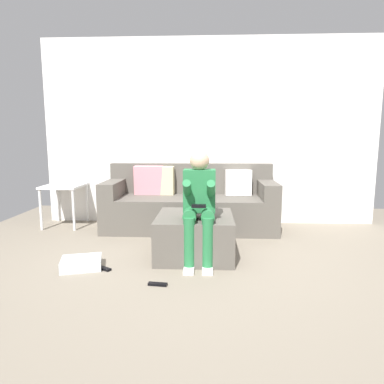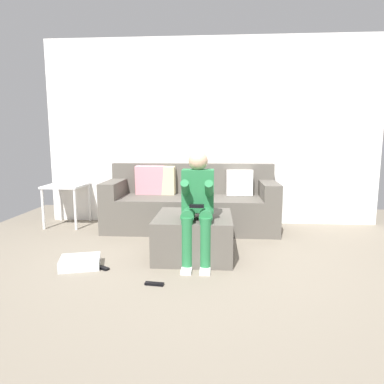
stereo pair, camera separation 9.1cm
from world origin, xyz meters
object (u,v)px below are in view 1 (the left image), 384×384
at_px(couch_sectional, 189,205).
at_px(ottoman, 195,235).
at_px(storage_bin, 81,263).
at_px(side_table, 64,191).
at_px(remote_by_storage_bin, 104,268).
at_px(person_seated, 199,201).
at_px(remote_near_ottoman, 158,284).

height_order(couch_sectional, ottoman, couch_sectional).
distance_m(storage_bin, side_table, 1.88).
bearing_deg(remote_by_storage_bin, person_seated, 47.59).
height_order(person_seated, remote_near_ottoman, person_seated).
distance_m(remote_near_ottoman, remote_by_storage_bin, 0.66).
distance_m(ottoman, remote_by_storage_bin, 1.00).
bearing_deg(person_seated, remote_near_ottoman, -119.73).
xyz_separation_m(storage_bin, remote_near_ottoman, (0.80, -0.36, -0.04)).
height_order(storage_bin, remote_by_storage_bin, storage_bin).
bearing_deg(side_table, person_seated, -35.17).
bearing_deg(side_table, remote_by_storage_bin, -57.23).
xyz_separation_m(person_seated, remote_near_ottoman, (-0.34, -0.59, -0.62)).
xyz_separation_m(side_table, remote_by_storage_bin, (1.06, -1.65, -0.50)).
bearing_deg(couch_sectional, remote_near_ottoman, -95.00).
distance_m(couch_sectional, remote_near_ottoman, 1.96).
distance_m(ottoman, person_seated, 0.46).
height_order(couch_sectional, remote_near_ottoman, couch_sectional).
bearing_deg(ottoman, storage_bin, -158.56).
bearing_deg(person_seated, remote_by_storage_bin, -164.10).
bearing_deg(ottoman, person_seated, -75.76).
distance_m(person_seated, remote_by_storage_bin, 1.13).
bearing_deg(couch_sectional, person_seated, -82.66).
relative_size(storage_bin, remote_near_ottoman, 2.27).
bearing_deg(remote_by_storage_bin, ottoman, 59.55).
bearing_deg(remote_near_ottoman, side_table, 136.65).
xyz_separation_m(storage_bin, remote_by_storage_bin, (0.23, -0.03, -0.04)).
bearing_deg(storage_bin, remote_near_ottoman, -24.30).
height_order(couch_sectional, person_seated, person_seated).
relative_size(person_seated, side_table, 1.89).
bearing_deg(remote_by_storage_bin, side_table, 154.46).
bearing_deg(remote_by_storage_bin, remote_near_ottoman, 1.41).
xyz_separation_m(couch_sectional, side_table, (-1.80, 0.06, 0.17)).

